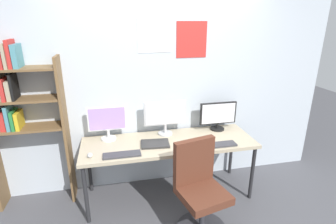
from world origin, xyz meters
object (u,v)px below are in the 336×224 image
object	(u,v)px
bookshelf	(14,104)
monitor_right	(218,115)
office_chair	(200,197)
monitor_left	(107,121)
keyboard_right	(221,144)
desk	(169,145)
keyboard_left	(122,155)
computer_mouse	(90,155)
laptop_closed	(155,144)
monitor_center	(165,115)

from	to	relation	value
bookshelf	monitor_right	xyz separation A→B (m)	(2.35, -0.02, -0.31)
office_chair	monitor_left	bearing A→B (deg)	135.34
keyboard_right	desk	bearing A→B (deg)	157.67
monitor_right	keyboard_left	xyz separation A→B (m)	(-1.25, -0.44, -0.19)
desk	computer_mouse	xyz separation A→B (m)	(-0.89, -0.18, 0.07)
desk	keyboard_left	distance (m)	0.61
desk	monitor_left	xyz separation A→B (m)	(-0.69, 0.21, 0.29)
keyboard_left	laptop_closed	bearing A→B (deg)	24.55
keyboard_left	computer_mouse	world-z (taller)	computer_mouse
monitor_center	computer_mouse	xyz separation A→B (m)	(-0.89, -0.39, -0.23)
monitor_right	keyboard_right	xyz separation A→B (m)	(-0.13, -0.44, -0.19)
bookshelf	desk	bearing A→B (deg)	-7.93
monitor_center	computer_mouse	size ratio (longest dim) A/B	5.43
monitor_left	keyboard_right	world-z (taller)	monitor_left
monitor_center	keyboard_left	xyz separation A→B (m)	(-0.56, -0.44, -0.24)
monitor_left	keyboard_left	xyz separation A→B (m)	(0.13, -0.44, -0.22)
monitor_center	keyboard_left	world-z (taller)	monitor_center
computer_mouse	office_chair	bearing A→B (deg)	-23.79
bookshelf	office_chair	bearing A→B (deg)	-25.60
monitor_left	monitor_right	distance (m)	1.39
desk	monitor_left	bearing A→B (deg)	163.00
keyboard_right	laptop_closed	bearing A→B (deg)	166.53
office_chair	laptop_closed	size ratio (longest dim) A/B	3.09
office_chair	keyboard_right	bearing A→B (deg)	47.20
laptop_closed	monitor_center	bearing A→B (deg)	61.84
laptop_closed	desk	bearing A→B (deg)	22.27
monitor_left	monitor_center	xyz separation A→B (m)	(0.69, 0.00, 0.02)
monitor_center	computer_mouse	world-z (taller)	monitor_center
monitor_left	keyboard_left	size ratio (longest dim) A/B	1.12
monitor_right	computer_mouse	bearing A→B (deg)	-166.23
monitor_center	bookshelf	bearing A→B (deg)	179.37
desk	monitor_left	distance (m)	0.78
desk	monitor_right	bearing A→B (deg)	17.00
monitor_right	computer_mouse	xyz separation A→B (m)	(-1.59, -0.39, -0.18)
monitor_center	keyboard_left	bearing A→B (deg)	-141.70
bookshelf	keyboard_right	world-z (taller)	bookshelf
keyboard_right	computer_mouse	bearing A→B (deg)	177.88
monitor_right	keyboard_right	bearing A→B (deg)	-106.86
monitor_center	monitor_right	xyz separation A→B (m)	(0.69, -0.00, -0.05)
bookshelf	laptop_closed	world-z (taller)	bookshelf
computer_mouse	desk	bearing A→B (deg)	11.19
bookshelf	monitor_center	distance (m)	1.68
office_chair	monitor_center	world-z (taller)	monitor_center
desk	monitor_center	world-z (taller)	monitor_center
laptop_closed	monitor_left	bearing A→B (deg)	157.96
desk	bookshelf	distance (m)	1.76
bookshelf	monitor_center	world-z (taller)	bookshelf
keyboard_left	bookshelf	bearing A→B (deg)	157.20
monitor_center	monitor_right	size ratio (longest dim) A/B	1.08
monitor_left	monitor_center	size ratio (longest dim) A/B	0.86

